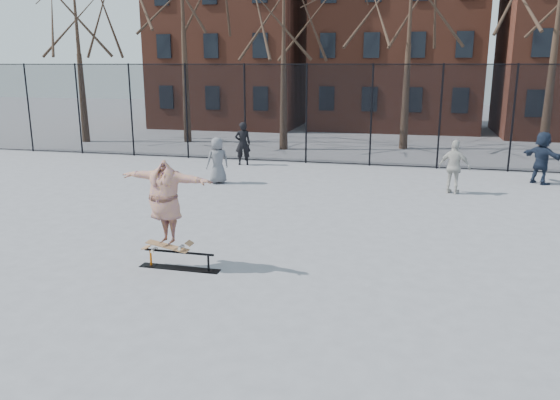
% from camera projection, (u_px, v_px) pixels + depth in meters
% --- Properties ---
extents(ground, '(100.00, 100.00, 0.00)m').
position_uv_depth(ground, '(242.00, 288.00, 9.91)').
color(ground, slate).
extents(skate_rail, '(1.66, 0.25, 0.37)m').
position_uv_depth(skate_rail, '(179.00, 262.00, 10.83)').
color(skate_rail, black).
rests_on(skate_rail, ground).
extents(skateboard, '(0.93, 0.22, 0.11)m').
position_uv_depth(skateboard, '(168.00, 248.00, 10.82)').
color(skateboard, olive).
rests_on(skateboard, skate_rail).
extents(skater, '(2.09, 0.83, 1.65)m').
position_uv_depth(skater, '(165.00, 205.00, 10.61)').
color(skater, '#4D388D').
rests_on(skater, skateboard).
extents(bystander_grey, '(0.91, 0.86, 1.57)m').
position_uv_depth(bystander_grey, '(218.00, 160.00, 18.49)').
color(bystander_grey, '#5D5E62').
rests_on(bystander_grey, ground).
extents(bystander_black, '(0.74, 0.62, 1.73)m').
position_uv_depth(bystander_black, '(243.00, 143.00, 21.89)').
color(bystander_black, black).
rests_on(bystander_black, ground).
extents(bystander_white, '(1.07, 0.73, 1.68)m').
position_uv_depth(bystander_white, '(455.00, 167.00, 16.99)').
color(bystander_white, '#B9B4AB').
rests_on(bystander_white, ground).
extents(bystander_navy, '(1.50, 1.58, 1.78)m').
position_uv_depth(bystander_navy, '(542.00, 158.00, 18.38)').
color(bystander_navy, '#1B2436').
rests_on(bystander_navy, ground).
extents(fence, '(34.03, 0.07, 4.00)m').
position_uv_depth(fence, '(341.00, 113.00, 21.66)').
color(fence, black).
rests_on(fence, ground).
extents(rowhouses, '(29.00, 7.00, 13.00)m').
position_uv_depth(rowhouses, '(384.00, 28.00, 32.77)').
color(rowhouses, brown).
rests_on(rowhouses, ground).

